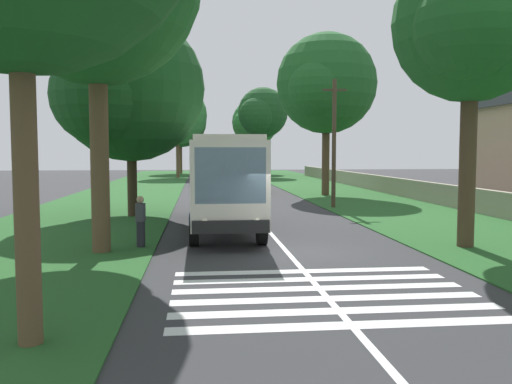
% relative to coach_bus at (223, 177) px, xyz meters
% --- Properties ---
extents(ground, '(160.00, 160.00, 0.00)m').
position_rel_coach_bus_xyz_m(ground, '(-5.47, -1.80, -2.15)').
color(ground, '#333335').
extents(grass_verge_left, '(120.00, 8.00, 0.04)m').
position_rel_coach_bus_xyz_m(grass_verge_left, '(9.53, 6.40, -2.13)').
color(grass_verge_left, '#235623').
rests_on(grass_verge_left, ground).
extents(grass_verge_right, '(120.00, 8.00, 0.04)m').
position_rel_coach_bus_xyz_m(grass_verge_right, '(9.53, -10.00, -2.13)').
color(grass_verge_right, '#235623').
rests_on(grass_verge_right, ground).
extents(centre_line, '(110.00, 0.16, 0.01)m').
position_rel_coach_bus_xyz_m(centre_line, '(9.53, -1.80, -2.14)').
color(centre_line, silver).
rests_on(centre_line, ground).
extents(coach_bus, '(11.16, 2.62, 3.73)m').
position_rel_coach_bus_xyz_m(coach_bus, '(0.00, 0.00, 0.00)').
color(coach_bus, silver).
rests_on(coach_bus, ground).
extents(zebra_crossing, '(4.95, 6.80, 0.01)m').
position_rel_coach_bus_xyz_m(zebra_crossing, '(-10.38, -1.80, -2.14)').
color(zebra_crossing, silver).
rests_on(zebra_crossing, ground).
extents(trailing_car_0, '(4.30, 1.78, 1.43)m').
position_rel_coach_bus_xyz_m(trailing_car_0, '(20.69, -3.58, -1.48)').
color(trailing_car_0, gold).
rests_on(trailing_car_0, ground).
extents(trailing_car_1, '(4.30, 1.78, 1.43)m').
position_rel_coach_bus_xyz_m(trailing_car_1, '(28.18, -0.01, -1.48)').
color(trailing_car_1, navy).
rests_on(trailing_car_1, ground).
extents(trailing_car_2, '(4.30, 1.78, 1.43)m').
position_rel_coach_bus_xyz_m(trailing_car_2, '(35.83, -3.55, -1.48)').
color(trailing_car_2, gray).
rests_on(trailing_car_2, ground).
extents(trailing_car_3, '(4.30, 1.78, 1.43)m').
position_rel_coach_bus_xyz_m(trailing_car_3, '(44.20, -3.51, -1.48)').
color(trailing_car_3, navy).
rests_on(trailing_car_3, ground).
extents(trailing_minibus_0, '(6.00, 2.14, 2.53)m').
position_rel_coach_bus_xyz_m(trailing_minibus_0, '(56.16, -3.33, -0.60)').
color(trailing_minibus_0, '#CC4C33').
rests_on(trailing_minibus_0, ground).
extents(roadside_tree_left_2, '(8.71, 7.55, 11.37)m').
position_rel_coach_bus_xyz_m(roadside_tree_left_2, '(57.74, 3.80, 5.31)').
color(roadside_tree_left_2, brown).
rests_on(roadside_tree_left_2, grass_verge_left).
extents(roadside_tree_left_3, '(8.72, 7.14, 9.81)m').
position_rel_coach_bus_xyz_m(roadside_tree_left_3, '(4.90, 4.41, 3.92)').
color(roadside_tree_left_3, '#3D2D1E').
rests_on(roadside_tree_left_3, grass_verge_left).
extents(roadside_tree_left_4, '(9.10, 7.38, 11.33)m').
position_rel_coach_bus_xyz_m(roadside_tree_left_4, '(45.03, 3.86, 5.35)').
color(roadside_tree_left_4, brown).
rests_on(roadside_tree_left_4, grass_verge_left).
extents(roadside_tree_right_0, '(8.22, 6.75, 10.84)m').
position_rel_coach_bus_xyz_m(roadside_tree_right_0, '(56.04, -6.93, 5.17)').
color(roadside_tree_right_0, '#3D2D1E').
rests_on(roadside_tree_right_0, grass_verge_right).
extents(roadside_tree_right_1, '(8.59, 7.22, 11.68)m').
position_rel_coach_bus_xyz_m(roadside_tree_right_1, '(16.64, -8.06, 5.75)').
color(roadside_tree_right_1, '#4C3826').
rests_on(roadside_tree_right_1, grass_verge_right).
extents(roadside_tree_right_2, '(6.16, 5.09, 9.84)m').
position_rel_coach_bus_xyz_m(roadside_tree_right_2, '(-5.07, -7.71, 5.01)').
color(roadside_tree_right_2, '#4C3826').
rests_on(roadside_tree_right_2, grass_verge_right).
extents(roadside_tree_right_3, '(7.69, 6.45, 11.41)m').
position_rel_coach_bus_xyz_m(roadside_tree_right_3, '(46.76, -6.97, 5.91)').
color(roadside_tree_right_3, '#3D2D1E').
rests_on(roadside_tree_right_3, grass_verge_right).
extents(utility_pole, '(0.24, 1.40, 7.21)m').
position_rel_coach_bus_xyz_m(utility_pole, '(7.81, -6.63, 1.64)').
color(utility_pole, '#473828').
rests_on(utility_pole, grass_verge_right).
extents(roadside_wall, '(70.00, 0.40, 1.25)m').
position_rel_coach_bus_xyz_m(roadside_wall, '(14.53, -13.40, -1.48)').
color(roadside_wall, '#9E937F').
rests_on(roadside_wall, grass_verge_right).
extents(pedestrian, '(0.34, 0.34, 1.69)m').
position_rel_coach_bus_xyz_m(pedestrian, '(-4.12, 2.90, -1.24)').
color(pedestrian, '#26262D').
rests_on(pedestrian, grass_verge_left).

